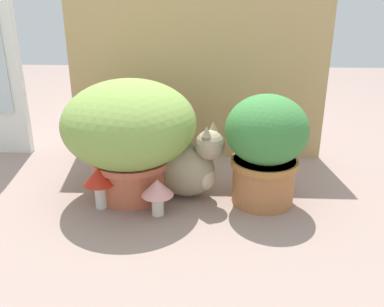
{
  "coord_description": "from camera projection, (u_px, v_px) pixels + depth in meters",
  "views": [
    {
      "loc": [
        0.21,
        -1.4,
        0.75
      ],
      "look_at": [
        0.13,
        0.05,
        0.18
      ],
      "focal_mm": 38.76,
      "sensor_mm": 36.0,
      "label": 1
    }
  ],
  "objects": [
    {
      "name": "ground_plane",
      "position": [
        157.0,
        201.0,
        1.59
      ],
      "size": [
        6.0,
        6.0,
        0.0
      ],
      "primitive_type": "plane",
      "color": "gray"
    },
    {
      "name": "cardboard_backdrop",
      "position": [
        197.0,
        68.0,
        1.87
      ],
      "size": [
        1.17,
        0.03,
        0.84
      ],
      "primitive_type": "cube",
      "color": "tan",
      "rests_on": "ground"
    },
    {
      "name": "grass_planter",
      "position": [
        130.0,
        131.0,
        1.55
      ],
      "size": [
        0.5,
        0.5,
        0.45
      ],
      "color": "#C06142",
      "rests_on": "ground"
    },
    {
      "name": "leafy_planter",
      "position": [
        266.0,
        146.0,
        1.5
      ],
      "size": [
        0.3,
        0.3,
        0.41
      ],
      "color": "#AF6D3F",
      "rests_on": "ground"
    },
    {
      "name": "cat",
      "position": [
        187.0,
        166.0,
        1.59
      ],
      "size": [
        0.36,
        0.27,
        0.32
      ],
      "color": "gray",
      "rests_on": "ground"
    },
    {
      "name": "mushroom_ornament_red",
      "position": [
        99.0,
        179.0,
        1.5
      ],
      "size": [
        0.12,
        0.12,
        0.16
      ],
      "color": "silver",
      "rests_on": "ground"
    },
    {
      "name": "mushroom_ornament_pink",
      "position": [
        157.0,
        190.0,
        1.46
      ],
      "size": [
        0.12,
        0.12,
        0.14
      ],
      "color": "silver",
      "rests_on": "ground"
    }
  ]
}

